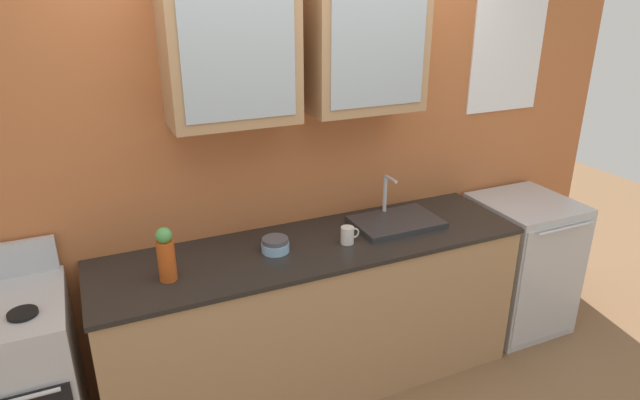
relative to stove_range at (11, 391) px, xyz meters
name	(u,v)px	position (x,y,z in m)	size (l,w,h in m)	color
ground_plane	(315,379)	(1.59, 0.00, -0.47)	(10.00, 10.00, 0.00)	brown
back_wall_unit	(291,127)	(1.59, 0.34, 1.05)	(4.64, 0.42, 2.82)	#B76638
counter	(315,315)	(1.59, 0.00, -0.01)	(2.42, 0.66, 0.93)	#A87F56
stove_range	(11,391)	(0.00, 0.00, 0.00)	(0.61, 0.67, 1.11)	silver
sink_faucet	(396,221)	(2.15, 0.05, 0.48)	(0.52, 0.35, 0.27)	#2D2D30
bowl_stack	(275,245)	(1.36, 0.01, 0.50)	(0.15, 0.15, 0.08)	#8CB7E0
vase	(166,255)	(0.78, -0.06, 0.60)	(0.09, 0.09, 0.28)	#BF4C19
cup_near_sink	(348,235)	(1.76, -0.06, 0.51)	(0.11, 0.07, 0.10)	silver
dishwasher	(519,263)	(3.14, 0.00, -0.01)	(0.60, 0.64, 0.93)	silver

